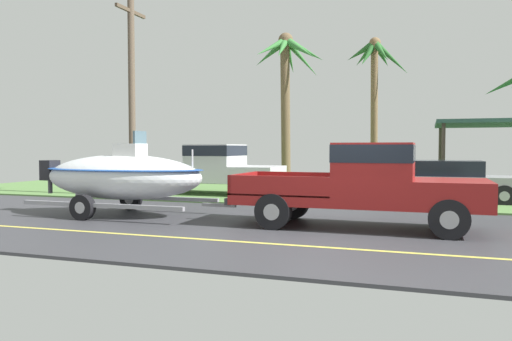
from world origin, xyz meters
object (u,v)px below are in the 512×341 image
object	(u,v)px
parked_pickup_background	(215,167)
palm_tree_far_left	(286,70)
pickup_truck_towing	(373,181)
boat_on_trailer	(122,177)
palm_tree_near_left	(375,73)
parked_sedan_near	(445,182)
utility_pole	(132,92)

from	to	relation	value
parked_pickup_background	palm_tree_far_left	size ratio (longest dim) A/B	0.86
parked_pickup_background	pickup_truck_towing	bearing A→B (deg)	-42.64
boat_on_trailer	pickup_truck_towing	bearing A→B (deg)	0.00
pickup_truck_towing	boat_on_trailer	distance (m)	6.54
boat_on_trailer	palm_tree_near_left	bearing A→B (deg)	65.81
pickup_truck_towing	palm_tree_near_left	size ratio (longest dim) A/B	0.85
palm_tree_near_left	palm_tree_far_left	size ratio (longest dim) A/B	0.97
palm_tree_near_left	palm_tree_far_left	xyz separation A→B (m)	(-3.76, -1.36, 0.10)
boat_on_trailer	parked_sedan_near	xyz separation A→B (m)	(8.22, 6.26, -0.37)
utility_pole	parked_sedan_near	bearing A→B (deg)	10.59
palm_tree_near_left	palm_tree_far_left	world-z (taller)	palm_tree_far_left
pickup_truck_towing	palm_tree_far_left	bearing A→B (deg)	115.18
parked_sedan_near	utility_pole	distance (m)	11.29
boat_on_trailer	utility_pole	distance (m)	5.63
palm_tree_near_left	utility_pole	distance (m)	11.00
boat_on_trailer	palm_tree_near_left	xyz separation A→B (m)	(5.35, 11.90, 4.16)
pickup_truck_towing	parked_sedan_near	xyz separation A→B (m)	(1.68, 6.26, -0.38)
pickup_truck_towing	parked_sedan_near	size ratio (longest dim) A/B	1.21
parked_pickup_background	parked_sedan_near	size ratio (longest dim) A/B	1.26
parked_sedan_near	utility_pole	xyz separation A→B (m)	(-10.67, -1.99, 3.12)
parked_sedan_near	boat_on_trailer	bearing A→B (deg)	-142.74
boat_on_trailer	parked_pickup_background	size ratio (longest dim) A/B	0.97
pickup_truck_towing	parked_sedan_near	world-z (taller)	pickup_truck_towing
pickup_truck_towing	parked_pickup_background	xyz separation A→B (m)	(-6.46, 5.95, 0.01)
pickup_truck_towing	palm_tree_far_left	xyz separation A→B (m)	(-4.96, 10.54, 4.24)
parked_sedan_near	palm_tree_far_left	distance (m)	9.16
parked_sedan_near	palm_tree_near_left	size ratio (longest dim) A/B	0.70
pickup_truck_towing	boat_on_trailer	size ratio (longest dim) A/B	0.99
pickup_truck_towing	palm_tree_near_left	bearing A→B (deg)	95.73
palm_tree_far_left	boat_on_trailer	bearing A→B (deg)	-98.54
boat_on_trailer	parked_pickup_background	xyz separation A→B (m)	(0.08, 5.95, 0.03)
parked_pickup_background	parked_sedan_near	distance (m)	8.16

